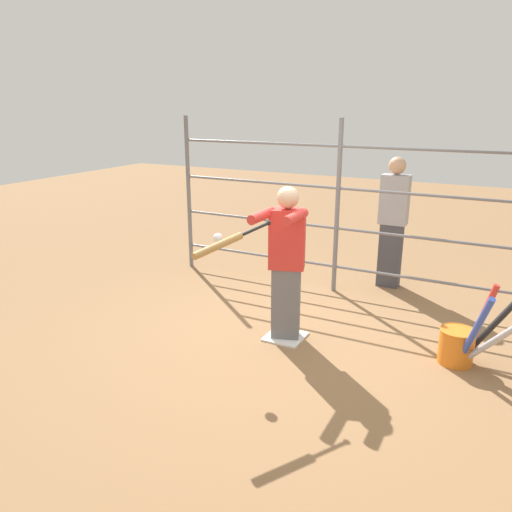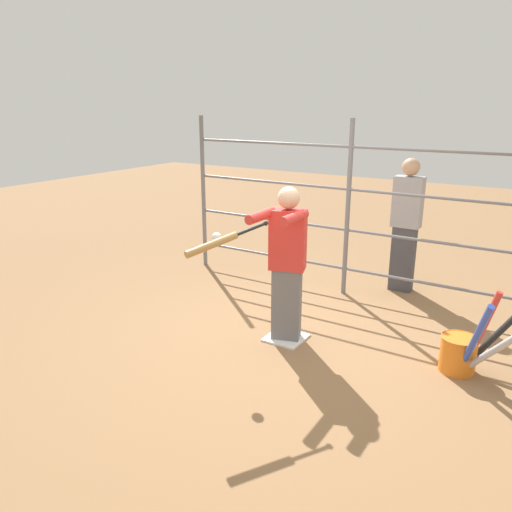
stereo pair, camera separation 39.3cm
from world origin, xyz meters
The scene contains 8 objects.
ground_plane centered at (0.00, 0.00, 0.00)m, with size 24.00×24.00×0.00m, color olive.
home_plate centered at (0.00, 0.00, 0.01)m, with size 0.40×0.40×0.02m.
fence_backstop centered at (0.00, -1.60, 1.13)m, with size 4.70×0.06×2.27m.
batter centered at (0.00, 0.02, 0.89)m, with size 0.41×0.65×1.65m.
baseball_bat_swinging centered at (0.18, 0.93, 1.28)m, with size 0.36×0.84×0.21m.
softball_in_flight centered at (0.49, 0.55, 1.19)m, with size 0.10×0.10×0.10m.
bat_bucket centered at (-1.75, -0.25, 0.23)m, with size 0.73×0.73×0.87m.
bystander_behind_fence centered at (-0.61, -2.12, 0.92)m, with size 0.37×0.23×1.77m.
Camera 1 is at (-1.97, 4.51, 2.45)m, focal length 35.00 mm.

